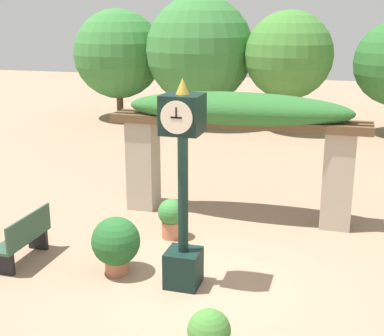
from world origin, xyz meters
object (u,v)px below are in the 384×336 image
potted_plant_near_right (171,216)px  potted_plant_far_left (116,243)px  pedestal_clock (183,185)px  potted_plant_near_left (209,334)px  park_bench (24,239)px

potted_plant_near_right → potted_plant_far_left: size_ratio=0.80×
potted_plant_far_left → potted_plant_near_right: bearing=76.2°
pedestal_clock → potted_plant_near_left: 2.42m
pedestal_clock → potted_plant_near_right: size_ratio=4.22×
pedestal_clock → park_bench: 3.24m
potted_plant_far_left → park_bench: 1.76m
pedestal_clock → potted_plant_far_left: 1.68m
potted_plant_near_left → park_bench: size_ratio=0.53×
potted_plant_far_left → park_bench: bearing=-178.7°
park_bench → potted_plant_far_left: bearing=91.3°
potted_plant_near_left → pedestal_clock: bearing=116.2°
park_bench → potted_plant_near_right: bearing=128.5°
potted_plant_near_left → potted_plant_far_left: potted_plant_far_left is taller
pedestal_clock → potted_plant_near_left: size_ratio=4.76×
potted_plant_far_left → potted_plant_near_left: bearing=-42.0°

